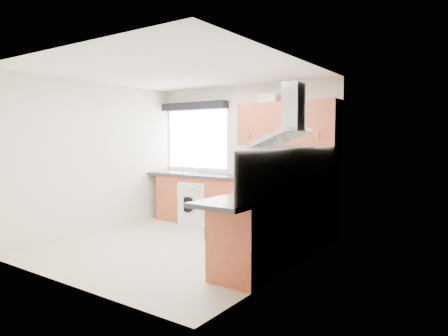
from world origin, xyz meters
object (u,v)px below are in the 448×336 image
Objects in this scene: oven at (279,227)px; extractor_hood at (288,122)px; washing_machine at (197,203)px; upper_cabinets at (287,124)px.

extractor_hood is at bearing -0.00° from oven.
extractor_hood is (0.10, -0.00, 1.34)m from oven.
oven is at bearing -38.81° from washing_machine.
upper_cabinets is 2.20× the size of washing_machine.
oven is 1.09× the size of extractor_hood.
upper_cabinets is (-0.65, 1.33, 0.03)m from extractor_hood.
washing_machine is (-2.34, 1.10, -1.38)m from extractor_hood.
upper_cabinets is at bearing 112.54° from oven.
oven is 1.35m from extractor_hood.
upper_cabinets is at bearing 116.13° from extractor_hood.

